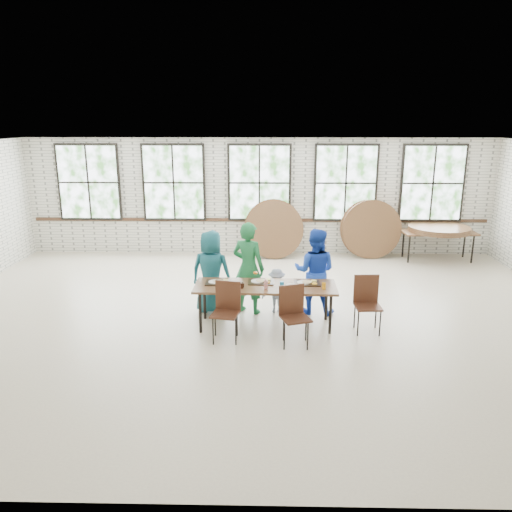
{
  "coord_description": "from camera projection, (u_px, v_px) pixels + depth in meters",
  "views": [
    {
      "loc": [
        0.19,
        -8.34,
        3.48
      ],
      "look_at": [
        0.0,
        0.4,
        1.05
      ],
      "focal_mm": 35.0,
      "sensor_mm": 36.0,
      "label": 1
    }
  ],
  "objects": [
    {
      "name": "tabletop_clutter",
      "position": [
        270.0,
        284.0,
        8.42
      ],
      "size": [
        2.03,
        0.66,
        0.11
      ],
      "color": "black",
      "rests_on": "dining_table"
    },
    {
      "name": "storage_table",
      "position": [
        438.0,
        233.0,
        12.47
      ],
      "size": [
        1.83,
        0.83,
        0.74
      ],
      "rotation": [
        0.0,
        0.0,
        0.05
      ],
      "color": "brown",
      "rests_on": "ground"
    },
    {
      "name": "round_tops_stacked",
      "position": [
        439.0,
        229.0,
        12.44
      ],
      "size": [
        1.5,
        1.5,
        0.13
      ],
      "color": "brown",
      "rests_on": "storage_table"
    },
    {
      "name": "room",
      "position": [
        259.0,
        185.0,
        12.76
      ],
      "size": [
        12.0,
        12.0,
        12.0
      ],
      "color": "beige",
      "rests_on": "ground"
    },
    {
      "name": "adult_green",
      "position": [
        248.0,
        268.0,
        9.05
      ],
      "size": [
        0.73,
        0.63,
        1.7
      ],
      "primitive_type": "imported",
      "rotation": [
        0.0,
        0.0,
        2.71
      ],
      "color": "#1E723C",
      "rests_on": "ground"
    },
    {
      "name": "dining_table",
      "position": [
        265.0,
        288.0,
        8.46
      ],
      "size": [
        2.42,
        0.85,
        0.74
      ],
      "rotation": [
        0.0,
        0.0,
        -0.02
      ],
      "color": "brown",
      "rests_on": "ground"
    },
    {
      "name": "chair_near_right",
      "position": [
        293.0,
        310.0,
        7.85
      ],
      "size": [
        0.53,
        0.52,
        0.95
      ],
      "rotation": [
        0.0,
        0.0,
        0.33
      ],
      "color": "#472517",
      "rests_on": "ground"
    },
    {
      "name": "chair_spare",
      "position": [
        367.0,
        299.0,
        8.35
      ],
      "size": [
        0.44,
        0.43,
        0.95
      ],
      "rotation": [
        0.0,
        0.0,
        0.05
      ],
      "color": "#472517",
      "rests_on": "ground"
    },
    {
      "name": "adult_blue",
      "position": [
        315.0,
        271.0,
        9.04
      ],
      "size": [
        0.89,
        0.77,
        1.58
      ],
      "primitive_type": "imported",
      "rotation": [
        0.0,
        0.0,
        2.89
      ],
      "color": "blue",
      "rests_on": "ground"
    },
    {
      "name": "adult_teal",
      "position": [
        211.0,
        272.0,
        9.08
      ],
      "size": [
        0.83,
        0.63,
        1.54
      ],
      "primitive_type": "imported",
      "rotation": [
        0.0,
        0.0,
        2.95
      ],
      "color": "#1C546D",
      "rests_on": "ground"
    },
    {
      "name": "chair_near_left",
      "position": [
        227.0,
        306.0,
        8.03
      ],
      "size": [
        0.49,
        0.48,
        0.95
      ],
      "rotation": [
        0.0,
        0.0,
        -0.21
      ],
      "color": "#472517",
      "rests_on": "ground"
    },
    {
      "name": "round_tops_leaning",
      "position": [
        322.0,
        229.0,
        12.7
      ],
      "size": [
        4.0,
        0.5,
        1.49
      ],
      "color": "brown",
      "rests_on": "ground"
    },
    {
      "name": "toddler",
      "position": [
        277.0,
        291.0,
        9.15
      ],
      "size": [
        0.57,
        0.37,
        0.83
      ],
      "primitive_type": "imported",
      "rotation": [
        0.0,
        0.0,
        3.26
      ],
      "color": "#172848",
      "rests_on": "ground"
    }
  ]
}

